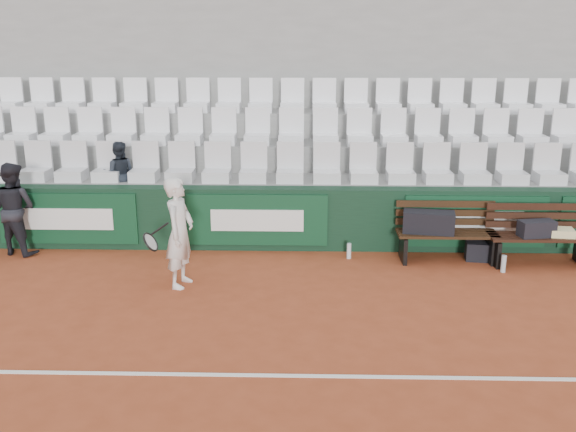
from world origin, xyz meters
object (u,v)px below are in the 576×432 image
Objects in this scene: bench_right at (538,250)px; spectator_c at (117,147)px; water_bottle_far at (503,264)px; sports_bag_right at (537,229)px; bench_left at (446,247)px; water_bottle_near at (349,251)px; tennis_player at (179,233)px; sports_bag_ground at (481,251)px; sports_bag_left at (429,222)px; ball_kid at (14,209)px.

spectator_c is at bearing 170.11° from bench_right.
sports_bag_right is at bearing 30.04° from water_bottle_far.
bench_left is 1.00× the size of bench_right.
water_bottle_near is (-2.74, 0.22, -0.45)m from sports_bag_right.
tennis_player is at bearing 117.12° from spectator_c.
sports_bag_ground is at bearing 4.85° from bench_left.
sports_bag_right is at bearing -4.63° from water_bottle_near.
sports_bag_right is (1.56, -0.16, -0.04)m from sports_bag_left.
spectator_c is at bearing 169.66° from sports_bag_right.
sports_bag_ground is 0.31× the size of tennis_player.
ball_kid is at bearing 178.69° from water_bottle_near.
sports_bag_left is (-0.29, -0.00, 0.39)m from bench_left.
spectator_c reaches higher than ball_kid.
water_bottle_near is at bearing 179.58° from sports_bag_ground.
spectator_c is at bearing 168.90° from bench_left.
water_bottle_far is (0.19, -0.52, -0.01)m from sports_bag_ground.
ball_kid is at bearing 178.45° from bench_left.
sports_bag_left is at bearing 155.39° from water_bottle_far.
bench_right is at bearing 29.75° from water_bottle_far.
spectator_c is (-4.93, 1.03, 0.93)m from sports_bag_left.
bench_left reaches higher than sports_bag_ground.
ball_kid is (-6.65, 0.18, 0.50)m from bench_left.
tennis_player reaches higher than water_bottle_near.
spectator_c is (-5.95, 1.49, 1.42)m from water_bottle_far.
sports_bag_left is 5.12m from spectator_c.
water_bottle_far is 6.30m from spectator_c.
sports_bag_ground is 6.02m from spectator_c.
bench_right is 5.85× the size of water_bottle_far.
sports_bag_right is 0.34× the size of tennis_player.
ball_kid is at bearing 174.97° from water_bottle_far.
tennis_player is at bearing -165.64° from sports_bag_ground.
tennis_player reaches higher than bench_right.
water_bottle_far is at bearing -24.61° from sports_bag_left.
tennis_player is (-3.84, -1.08, 0.53)m from bench_left.
tennis_player is at bearing -164.34° from bench_left.
sports_bag_right is 1.11× the size of sports_bag_ground.
water_bottle_near is 2.71m from tennis_player.
ball_kid is at bearing 24.43° from spectator_c.
sports_bag_ground is (0.84, 0.05, -0.47)m from sports_bag_left.
sports_bag_ground is 0.55m from water_bottle_far.
tennis_player is 1.04× the size of ball_kid.
ball_kid is at bearing 177.54° from sports_bag_right.
water_bottle_far is at bearing -13.59° from water_bottle_near.
sports_bag_left is at bearing -179.67° from bench_left.
sports_bag_left is 3.71m from tennis_player.
sports_bag_left reaches higher than water_bottle_far.
water_bottle_far is at bearing -149.96° from sports_bag_right.
bench_right is at bearing 163.95° from spectator_c.
water_bottle_near is at bearing -162.43° from ball_kid.
sports_bag_right reaches higher than bench_left.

